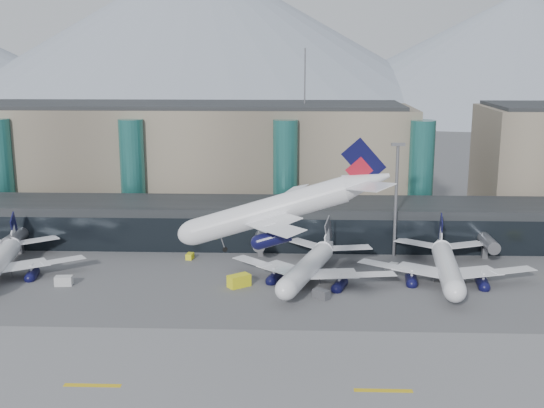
{
  "coord_description": "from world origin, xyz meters",
  "views": [
    {
      "loc": [
        7.99,
        -100.23,
        45.13
      ],
      "look_at": [
        3.1,
        32.0,
        15.37
      ],
      "focal_mm": 45.0,
      "sensor_mm": 36.0,
      "label": 1
    }
  ],
  "objects_px": {
    "veh_a": "(64,281)",
    "veh_c": "(321,294)",
    "hero_jet": "(290,201)",
    "veh_g": "(336,273)",
    "jet_parked_mid": "(312,258)",
    "veh_d": "(392,268)",
    "jet_parked_right": "(446,257)",
    "veh_h": "(239,281)",
    "lightmast_mid": "(396,193)",
    "veh_b": "(190,256)",
    "jet_parked_left": "(1,253)"
  },
  "relations": [
    {
      "from": "jet_parked_right",
      "to": "lightmast_mid",
      "type": "bearing_deg",
      "value": 34.26
    },
    {
      "from": "hero_jet",
      "to": "jet_parked_mid",
      "type": "height_order",
      "value": "hero_jet"
    },
    {
      "from": "hero_jet",
      "to": "veh_g",
      "type": "distance_m",
      "value": 49.05
    },
    {
      "from": "veh_a",
      "to": "veh_c",
      "type": "distance_m",
      "value": 50.8
    },
    {
      "from": "lightmast_mid",
      "to": "jet_parked_right",
      "type": "distance_m",
      "value": 20.15
    },
    {
      "from": "hero_jet",
      "to": "veh_b",
      "type": "relative_size",
      "value": 14.32
    },
    {
      "from": "lightmast_mid",
      "to": "veh_g",
      "type": "xyz_separation_m",
      "value": [
        -13.74,
        -14.4,
        -13.78
      ]
    },
    {
      "from": "hero_jet",
      "to": "veh_b",
      "type": "distance_m",
      "value": 61.59
    },
    {
      "from": "lightmast_mid",
      "to": "veh_d",
      "type": "bearing_deg",
      "value": -99.75
    },
    {
      "from": "veh_g",
      "to": "veh_a",
      "type": "bearing_deg",
      "value": -120.53
    },
    {
      "from": "hero_jet",
      "to": "veh_g",
      "type": "bearing_deg",
      "value": 78.67
    },
    {
      "from": "jet_parked_mid",
      "to": "veh_c",
      "type": "distance_m",
      "value": 11.87
    },
    {
      "from": "jet_parked_mid",
      "to": "veh_g",
      "type": "xyz_separation_m",
      "value": [
        5.09,
        2.16,
        -3.76
      ]
    },
    {
      "from": "jet_parked_right",
      "to": "veh_h",
      "type": "relative_size",
      "value": 8.49
    },
    {
      "from": "jet_parked_right",
      "to": "veh_d",
      "type": "relative_size",
      "value": 11.7
    },
    {
      "from": "jet_parked_mid",
      "to": "jet_parked_right",
      "type": "bearing_deg",
      "value": -70.1
    },
    {
      "from": "jet_parked_left",
      "to": "jet_parked_right",
      "type": "xyz_separation_m",
      "value": [
        91.18,
        0.07,
        0.16
      ]
    },
    {
      "from": "jet_parked_left",
      "to": "veh_d",
      "type": "bearing_deg",
      "value": -97.0
    },
    {
      "from": "jet_parked_mid",
      "to": "veh_d",
      "type": "height_order",
      "value": "jet_parked_mid"
    },
    {
      "from": "veh_c",
      "to": "veh_g",
      "type": "bearing_deg",
      "value": 117.74
    },
    {
      "from": "veh_d",
      "to": "veh_g",
      "type": "relative_size",
      "value": 1.45
    },
    {
      "from": "veh_d",
      "to": "lightmast_mid",
      "type": "bearing_deg",
      "value": 22.63
    },
    {
      "from": "jet_parked_mid",
      "to": "veh_d",
      "type": "relative_size",
      "value": 11.51
    },
    {
      "from": "veh_d",
      "to": "veh_h",
      "type": "bearing_deg",
      "value": 140.27
    },
    {
      "from": "veh_d",
      "to": "veh_g",
      "type": "height_order",
      "value": "veh_d"
    },
    {
      "from": "hero_jet",
      "to": "veh_c",
      "type": "distance_m",
      "value": 37.52
    },
    {
      "from": "jet_parked_left",
      "to": "jet_parked_right",
      "type": "distance_m",
      "value": 91.18
    },
    {
      "from": "hero_jet",
      "to": "veh_a",
      "type": "height_order",
      "value": "hero_jet"
    },
    {
      "from": "jet_parked_mid",
      "to": "veh_a",
      "type": "bearing_deg",
      "value": 114.41
    },
    {
      "from": "veh_h",
      "to": "veh_b",
      "type": "bearing_deg",
      "value": 88.31
    },
    {
      "from": "lightmast_mid",
      "to": "veh_h",
      "type": "bearing_deg",
      "value": -146.69
    },
    {
      "from": "lightmast_mid",
      "to": "jet_parked_right",
      "type": "bearing_deg",
      "value": -62.08
    },
    {
      "from": "veh_d",
      "to": "veh_h",
      "type": "height_order",
      "value": "veh_h"
    },
    {
      "from": "lightmast_mid",
      "to": "jet_parked_left",
      "type": "height_order",
      "value": "lightmast_mid"
    },
    {
      "from": "veh_d",
      "to": "jet_parked_mid",
      "type": "bearing_deg",
      "value": 138.38
    },
    {
      "from": "jet_parked_right",
      "to": "hero_jet",
      "type": "bearing_deg",
      "value": 148.75
    },
    {
      "from": "veh_a",
      "to": "veh_b",
      "type": "height_order",
      "value": "veh_a"
    },
    {
      "from": "jet_parked_left",
      "to": "veh_d",
      "type": "distance_m",
      "value": 81.1
    },
    {
      "from": "veh_c",
      "to": "veh_b",
      "type": "bearing_deg",
      "value": -177.4
    },
    {
      "from": "jet_parked_right",
      "to": "veh_h",
      "type": "distance_m",
      "value": 41.98
    },
    {
      "from": "jet_parked_mid",
      "to": "veh_b",
      "type": "distance_m",
      "value": 29.76
    },
    {
      "from": "jet_parked_right",
      "to": "veh_b",
      "type": "xyz_separation_m",
      "value": [
        -53.81,
        11.38,
        -3.86
      ]
    },
    {
      "from": "veh_a",
      "to": "lightmast_mid",
      "type": "bearing_deg",
      "value": 12.76
    },
    {
      "from": "veh_b",
      "to": "veh_g",
      "type": "relative_size",
      "value": 1.03
    },
    {
      "from": "veh_c",
      "to": "jet_parked_mid",
      "type": "bearing_deg",
      "value": 140.45
    },
    {
      "from": "jet_parked_mid",
      "to": "veh_h",
      "type": "bearing_deg",
      "value": 127.72
    },
    {
      "from": "veh_b",
      "to": "hero_jet",
      "type": "bearing_deg",
      "value": -147.41
    },
    {
      "from": "jet_parked_left",
      "to": "veh_d",
      "type": "relative_size",
      "value": 11.3
    },
    {
      "from": "veh_c",
      "to": "hero_jet",
      "type": "bearing_deg",
      "value": -59.0
    },
    {
      "from": "jet_parked_left",
      "to": "jet_parked_mid",
      "type": "bearing_deg",
      "value": -100.59
    }
  ]
}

